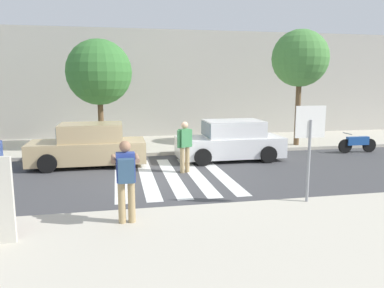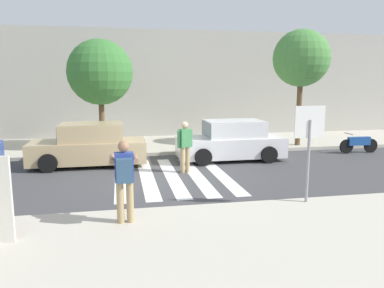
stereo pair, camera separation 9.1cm
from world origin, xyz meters
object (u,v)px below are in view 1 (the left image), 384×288
at_px(stop_sign, 310,133).
at_px(parked_car_white, 231,141).
at_px(motorcycle, 357,143).
at_px(street_tree_east, 300,59).
at_px(pedestrian_crossing, 185,144).
at_px(parked_car_tan, 89,146).
at_px(street_tree_center, 99,72).
at_px(photographer_with_backpack, 126,175).

xyz_separation_m(stop_sign, parked_car_white, (-0.16, 5.77, -1.11)).
xyz_separation_m(motorcycle, street_tree_east, (-2.00, 1.66, 3.63)).
relative_size(pedestrian_crossing, parked_car_tan, 0.42).
xyz_separation_m(pedestrian_crossing, street_tree_center, (-2.89, 4.57, 2.45)).
distance_m(street_tree_center, street_tree_east, 8.88).
bearing_deg(motorcycle, stop_sign, -132.86).
distance_m(pedestrian_crossing, street_tree_east, 7.63).
xyz_separation_m(parked_car_white, motorcycle, (5.80, 0.30, -0.31)).
bearing_deg(street_tree_center, street_tree_east, -5.67).
relative_size(motorcycle, street_tree_center, 0.38).
bearing_deg(stop_sign, parked_car_white, 91.63).
xyz_separation_m(pedestrian_crossing, motorcycle, (7.93, 2.03, -0.56)).
relative_size(photographer_with_backpack, parked_car_tan, 0.42).
distance_m(stop_sign, street_tree_center, 10.18).
bearing_deg(photographer_with_backpack, street_tree_center, 95.15).
xyz_separation_m(pedestrian_crossing, street_tree_east, (5.93, 3.69, 3.07)).
bearing_deg(street_tree_center, stop_sign, -58.94).
bearing_deg(photographer_with_backpack, parked_car_white, 56.56).
xyz_separation_m(parked_car_white, street_tree_east, (3.79, 1.96, 3.32)).
bearing_deg(motorcycle, street_tree_center, 166.79).
bearing_deg(pedestrian_crossing, street_tree_east, 31.92).
height_order(photographer_with_backpack, parked_car_tan, photographer_with_backpack).
bearing_deg(parked_car_tan, pedestrian_crossing, -28.16).
bearing_deg(motorcycle, photographer_with_backpack, -146.35).
bearing_deg(parked_car_white, street_tree_east, 27.37).
relative_size(parked_car_white, motorcycle, 2.33).
xyz_separation_m(parked_car_tan, street_tree_east, (9.16, 1.96, 3.32)).
height_order(pedestrian_crossing, street_tree_center, street_tree_center).
relative_size(parked_car_tan, motorcycle, 2.33).
distance_m(parked_car_tan, street_tree_center, 3.93).
bearing_deg(street_tree_east, street_tree_center, 174.33).
height_order(pedestrian_crossing, motorcycle, pedestrian_crossing).
relative_size(stop_sign, street_tree_center, 0.50).
xyz_separation_m(street_tree_center, street_tree_east, (8.81, -0.88, 0.62)).
distance_m(motorcycle, street_tree_center, 11.51).
distance_m(pedestrian_crossing, parked_car_tan, 3.67).
xyz_separation_m(photographer_with_backpack, street_tree_east, (7.99, 8.31, 2.88)).
xyz_separation_m(stop_sign, photographer_with_backpack, (-4.36, -0.58, -0.67)).
bearing_deg(pedestrian_crossing, motorcycle, 14.35).
height_order(pedestrian_crossing, street_tree_east, street_tree_east).
relative_size(parked_car_tan, parked_car_white, 1.00).
xyz_separation_m(parked_car_tan, parked_car_white, (5.37, 0.00, 0.00)).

